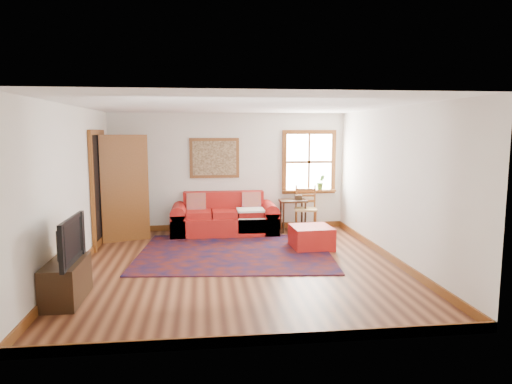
{
  "coord_description": "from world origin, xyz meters",
  "views": [
    {
      "loc": [
        -0.57,
        -6.99,
        2.11
      ],
      "look_at": [
        0.34,
        0.6,
        1.09
      ],
      "focal_mm": 32.0,
      "sensor_mm": 36.0,
      "label": 1
    }
  ],
  "objects": [
    {
      "name": "ground",
      "position": [
        0.0,
        0.0,
        0.0
      ],
      "size": [
        5.5,
        5.5,
        0.0
      ],
      "primitive_type": "plane",
      "color": "#401D11",
      "rests_on": "ground"
    },
    {
      "name": "room_envelope",
      "position": [
        0.0,
        0.02,
        1.65
      ],
      "size": [
        5.04,
        5.54,
        2.52
      ],
      "color": "silver",
      "rests_on": "ground"
    },
    {
      "name": "window",
      "position": [
        1.78,
        2.7,
        1.31
      ],
      "size": [
        1.18,
        0.2,
        1.38
      ],
      "color": "white",
      "rests_on": "ground"
    },
    {
      "name": "doorway",
      "position": [
        -2.21,
        1.78,
        1.07
      ],
      "size": [
        0.89,
        1.08,
        2.14
      ],
      "color": "black",
      "rests_on": "ground"
    },
    {
      "name": "framed_artwork",
      "position": [
        -0.3,
        2.71,
        1.55
      ],
      "size": [
        1.05,
        0.07,
        0.85
      ],
      "color": "brown",
      "rests_on": "ground"
    },
    {
      "name": "persian_rug",
      "position": [
        -0.02,
        0.76,
        0.01
      ],
      "size": [
        3.52,
        2.92,
        0.02
      ],
      "primitive_type": "cube",
      "rotation": [
        0.0,
        0.0,
        -0.09
      ],
      "color": "#50130B",
      "rests_on": "ground"
    },
    {
      "name": "red_leather_sofa",
      "position": [
        -0.11,
        2.33,
        0.28
      ],
      "size": [
        2.17,
        0.9,
        0.85
      ],
      "color": "#AF1A16",
      "rests_on": "ground"
    },
    {
      "name": "red_ottoman",
      "position": [
        1.39,
        0.94,
        0.2
      ],
      "size": [
        0.74,
        0.74,
        0.4
      ],
      "primitive_type": "cube",
      "rotation": [
        0.0,
        0.0,
        0.05
      ],
      "color": "#AF1A16",
      "rests_on": "ground"
    },
    {
      "name": "side_table",
      "position": [
        1.33,
        2.36,
        0.56
      ],
      "size": [
        0.56,
        0.42,
        0.68
      ],
      "color": "#321E10",
      "rests_on": "ground"
    },
    {
      "name": "ladder_back_chair",
      "position": [
        1.6,
        2.31,
        0.53
      ],
      "size": [
        0.53,
        0.51,
        0.98
      ],
      "color": "tan",
      "rests_on": "ground"
    },
    {
      "name": "media_cabinet",
      "position": [
        -2.28,
        -1.24,
        0.25
      ],
      "size": [
        0.42,
        0.92,
        0.51
      ],
      "primitive_type": "cube",
      "color": "#321E10",
      "rests_on": "ground"
    },
    {
      "name": "television",
      "position": [
        -2.26,
        -1.31,
        0.79
      ],
      "size": [
        0.13,
        0.98,
        0.57
      ],
      "primitive_type": "imported",
      "rotation": [
        0.0,
        0.0,
        1.57
      ],
      "color": "black",
      "rests_on": "media_cabinet"
    },
    {
      "name": "candle_hurricane",
      "position": [
        -2.23,
        -0.84,
        0.59
      ],
      "size": [
        0.12,
        0.12,
        0.18
      ],
      "color": "silver",
      "rests_on": "media_cabinet"
    }
  ]
}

